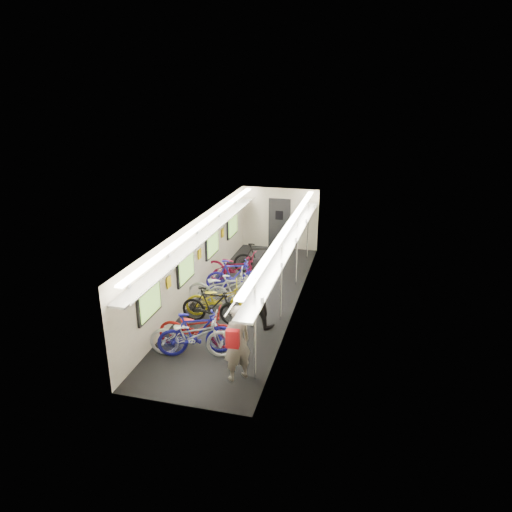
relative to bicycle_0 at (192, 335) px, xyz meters
The scene contains 14 objects.
train_car_shell 4.11m from the bicycle_0, 89.48° to the left, with size 10.00×10.00×10.00m.
bicycle_0 is the anchor object (origin of this frame).
bicycle_1 0.10m from the bicycle_0, 40.29° to the left, with size 0.52×1.83×1.10m, color navy.
bicycle_2 0.42m from the bicycle_0, 94.64° to the left, with size 0.67×1.93×1.01m, color maroon.
bicycle_3 1.60m from the bicycle_0, 92.59° to the left, with size 0.49×1.73×1.04m, color black.
bicycle_4 2.14m from the bicycle_0, 91.76° to the left, with size 0.65×1.85×0.97m, color gold.
bicycle_5 2.84m from the bicycle_0, 86.61° to the left, with size 0.45×1.58×0.95m, color #BEBEC0.
bicycle_6 2.78m from the bicycle_0, 93.45° to the left, with size 0.72×2.06×1.08m, color #A0A1A4.
bicycle_7 3.75m from the bicycle_0, 91.79° to the left, with size 0.49×1.74×1.04m, color #211A9C.
bicycle_8 4.31m from the bicycle_0, 93.23° to the left, with size 0.74×2.11×1.11m, color maroon.
bicycle_9 5.49m from the bicycle_0, 87.41° to the left, with size 0.49×1.75×1.05m, color black.
passenger_near 1.46m from the bicycle_0, 26.22° to the right, with size 0.64×0.42×1.75m, color gray.
passenger_mid 2.21m from the bicycle_0, 59.05° to the left, with size 0.92×0.72×1.90m, color black.
backpack 1.91m from the bicycle_0, 40.27° to the right, with size 0.26×0.14×0.38m, color #B71219.
Camera 1 is at (3.33, -11.92, 5.89)m, focal length 32.00 mm.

